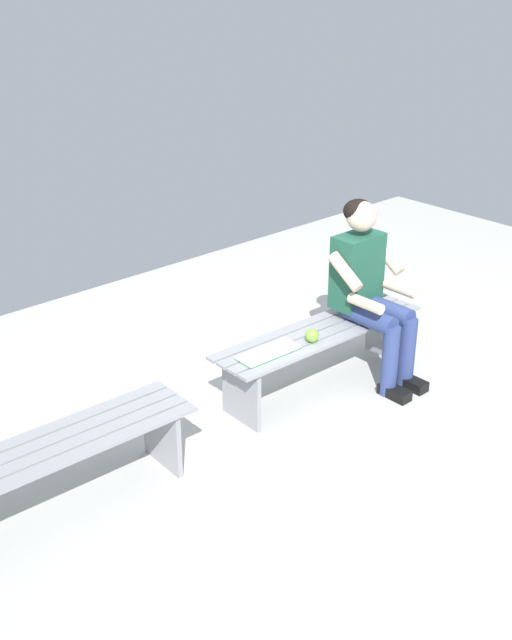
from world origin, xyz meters
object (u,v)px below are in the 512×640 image
object	(u,v)px
apple	(312,336)
bench_far	(45,465)
person_seated	(370,286)
bench_near	(320,344)
book_open	(268,353)

from	to	relation	value
apple	bench_far	bearing A→B (deg)	-2.53
person_seated	apple	size ratio (longest dim) A/B	13.95
bench_near	book_open	distance (m)	0.49
person_seated	apple	distance (m)	0.56
bench_far	bench_near	bearing A→B (deg)	180.00
bench_far	person_seated	distance (m)	2.39
person_seated	book_open	xyz separation A→B (m)	(0.84, -0.08, -0.24)
person_seated	bench_far	bearing A→B (deg)	-2.38
bench_far	book_open	distance (m)	1.53
book_open	bench_far	bearing A→B (deg)	1.09
apple	person_seated	bearing A→B (deg)	178.17
bench_near	person_seated	bearing A→B (deg)	164.74
bench_near	apple	distance (m)	0.23
bench_far	apple	bearing A→B (deg)	177.47
apple	book_open	size ratio (longest dim) A/B	0.21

